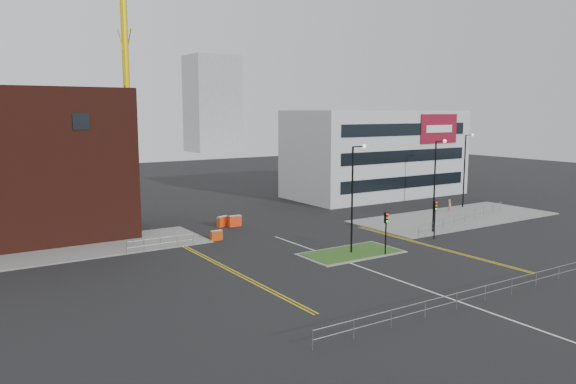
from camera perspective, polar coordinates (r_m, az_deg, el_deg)
name	(u,v)px	position (r m, az deg, el deg)	size (l,w,h in m)	color
ground	(401,281)	(40.86, 11.46, -8.89)	(200.00, 200.00, 0.00)	black
pavement_left	(41,254)	(51.67, -23.79, -5.74)	(28.00, 8.00, 0.12)	slate
pavement_right	(455,217)	(65.86, 16.64, -2.49)	(24.00, 10.00, 0.12)	slate
island_kerb	(351,253)	(47.86, 6.44, -6.19)	(8.60, 4.60, 0.08)	slate
grass_island	(351,253)	(47.85, 6.44, -6.16)	(8.00, 4.00, 0.12)	#274A18
office_block	(376,153)	(80.42, 8.90, 3.91)	(25.00, 12.20, 12.00)	silver
tower_crane	(161,9)	(89.89, -12.77, 17.70)	(53.00, 2.71, 39.22)	yellow
streetlamp_island	(354,190)	(46.95, 6.75, 0.22)	(1.46, 0.36, 9.18)	black
streetlamp_right_near	(436,178)	(56.66, 14.83, 1.37)	(1.46, 0.36, 9.18)	black
streetlamp_right_far	(466,164)	(72.41, 17.61, 2.69)	(1.46, 0.36, 9.18)	black
traffic_light_island	(386,225)	(47.10, 9.94, -3.34)	(0.28, 0.33, 3.65)	black
traffic_light_right	(435,212)	(54.10, 14.72, -1.99)	(0.28, 0.33, 3.65)	black
railing_front	(471,294)	(36.81, 18.13, -9.78)	(24.05, 0.05, 1.10)	gray
railing_left	(161,241)	(49.89, -12.80, -4.91)	(6.05, 0.05, 1.10)	gray
railing_right	(465,216)	(63.02, 17.51, -2.33)	(19.05, 5.05, 1.10)	gray
centre_line	(382,274)	(42.24, 9.54, -8.26)	(0.15, 30.00, 0.01)	silver
yellow_left_a	(223,268)	(43.69, -6.60, -7.64)	(0.12, 24.00, 0.01)	gold
yellow_left_b	(227,267)	(43.82, -6.25, -7.59)	(0.12, 24.00, 0.01)	gold
yellow_right_a	(431,247)	(51.50, 14.36, -5.40)	(0.12, 20.00, 0.01)	gold
yellow_right_b	(434,246)	(51.71, 14.59, -5.35)	(0.12, 20.00, 0.01)	gold
skyline_b	(87,126)	(162.18, -19.72, 6.36)	(24.00, 12.00, 16.00)	gray
skyline_c	(213,104)	(169.09, -7.68, 8.85)	(14.00, 12.00, 28.00)	gray
skyline_d	(9,133)	(168.96, -26.45, 5.36)	(30.00, 12.00, 12.00)	gray
pedestrian	(450,206)	(68.88, 16.10, -1.39)	(0.58, 0.38, 1.59)	tan
barrier_left	(217,235)	(52.58, -7.28, -4.36)	(1.14, 0.42, 0.95)	#C7420B
barrier_mid	(222,221)	(58.74, -6.68, -2.94)	(1.35, 0.90, 1.09)	#FA3F0D
barrier_right	(235,221)	(58.66, -5.42, -2.90)	(1.38, 0.48, 1.15)	#EF360D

